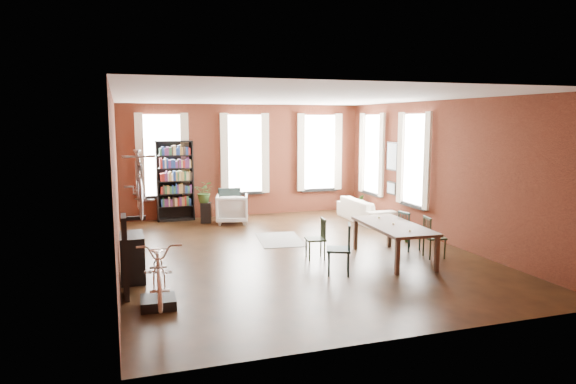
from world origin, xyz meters
name	(u,v)px	position (x,y,z in m)	size (l,w,h in m)	color
room	(297,149)	(0.25, 0.62, 2.14)	(9.00, 9.04, 3.22)	black
dining_table	(393,242)	(1.67, -1.15, 0.35)	(0.94, 2.08, 0.71)	#4E3B2F
dining_chair_a	(339,249)	(0.24, -1.72, 0.46)	(0.42, 0.42, 0.92)	#1A373A
dining_chair_b	(315,239)	(0.22, -0.62, 0.41)	(0.37, 0.37, 0.81)	#1F2D1A
dining_chair_c	(434,237)	(2.54, -1.27, 0.42)	(0.38, 0.38, 0.83)	#1E2F1C
dining_chair_d	(409,231)	(2.39, -0.57, 0.41)	(0.38, 0.38, 0.83)	#1A3A39
bookshelf	(175,181)	(-2.00, 4.30, 1.10)	(1.00, 0.32, 2.20)	black
white_armchair	(232,207)	(-0.60, 3.45, 0.43)	(0.83, 0.78, 0.85)	silver
cream_sofa	(366,206)	(2.95, 2.60, 0.41)	(2.08, 0.61, 0.81)	beige
striped_rug	(280,240)	(0.04, 1.16, 0.01)	(0.97, 1.55, 0.01)	black
bike_trainer	(158,302)	(-2.96, -2.40, 0.07)	(0.51, 0.51, 0.15)	black
bike_wall_rack	(125,257)	(-3.40, -1.80, 0.65)	(0.16, 0.60, 1.30)	black
console_table	(132,257)	(-3.28, -0.90, 0.40)	(0.40, 0.80, 0.80)	black
plant_stand	(206,213)	(-1.26, 3.71, 0.27)	(0.27, 0.27, 0.55)	black
plant_by_sofa	(359,209)	(3.27, 3.66, 0.13)	(0.32, 0.57, 0.25)	#2D5E25
plant_small	(406,239)	(2.70, 0.05, 0.07)	(0.20, 0.38, 0.14)	#265622
bicycle_floor	(158,240)	(-2.93, -2.43, 1.02)	(0.61, 0.92, 1.75)	silver
bicycle_hung	(138,161)	(-3.15, -1.80, 2.13)	(0.47, 1.00, 1.66)	#A5A8AD
plant_on_stand	(205,194)	(-1.29, 3.72, 0.78)	(0.53, 0.58, 0.46)	#315622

